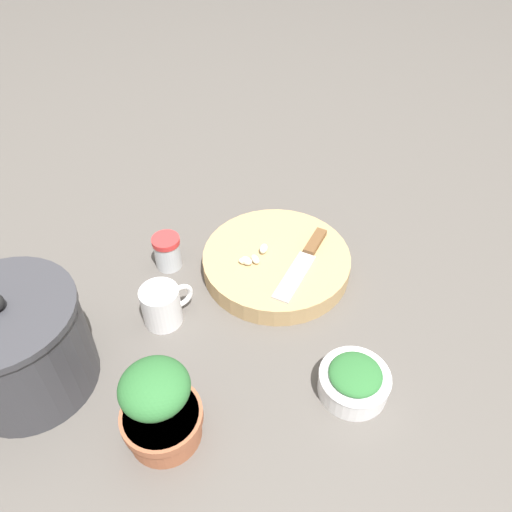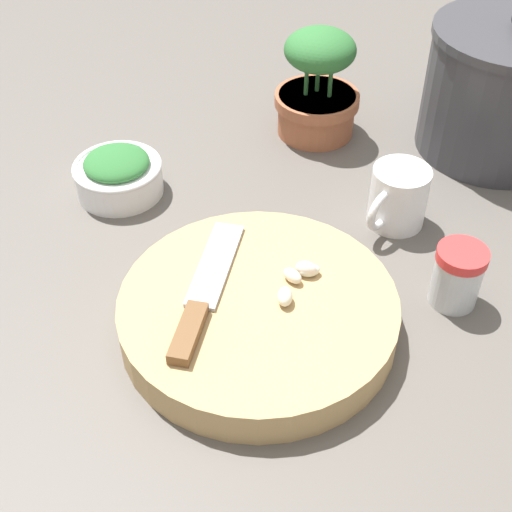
% 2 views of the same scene
% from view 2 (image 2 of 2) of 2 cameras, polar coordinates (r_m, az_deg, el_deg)
% --- Properties ---
extents(ground_plane, '(5.00, 5.00, 0.00)m').
position_cam_2_polar(ground_plane, '(0.83, 1.13, -2.12)').
color(ground_plane, '#56514C').
extents(cutting_board, '(0.30, 0.30, 0.04)m').
position_cam_2_polar(cutting_board, '(0.76, 0.01, -4.63)').
color(cutting_board, tan).
rests_on(cutting_board, ground_plane).
extents(chef_knife, '(0.07, 0.21, 0.01)m').
position_cam_2_polar(chef_knife, '(0.75, -4.43, -3.21)').
color(chef_knife, brown).
rests_on(chef_knife, cutting_board).
extents(garlic_cloves, '(0.05, 0.07, 0.02)m').
position_cam_2_polar(garlic_cloves, '(0.76, 3.20, -1.79)').
color(garlic_cloves, beige).
rests_on(garlic_cloves, cutting_board).
extents(herb_bowl, '(0.12, 0.12, 0.06)m').
position_cam_2_polar(herb_bowl, '(0.96, -11.16, 6.44)').
color(herb_bowl, white).
rests_on(herb_bowl, ground_plane).
extents(spice_jar, '(0.06, 0.06, 0.07)m').
position_cam_2_polar(spice_jar, '(0.81, 15.64, -1.50)').
color(spice_jar, silver).
rests_on(spice_jar, ground_plane).
extents(coffee_mug, '(0.08, 0.09, 0.08)m').
position_cam_2_polar(coffee_mug, '(0.90, 11.06, 4.66)').
color(coffee_mug, white).
rests_on(coffee_mug, ground_plane).
extents(stock_pot, '(0.22, 0.22, 0.21)m').
position_cam_2_polar(stock_pot, '(1.06, 19.02, 12.45)').
color(stock_pot, '#38383D').
rests_on(stock_pot, ground_plane).
extents(potted_herb, '(0.12, 0.12, 0.16)m').
position_cam_2_polar(potted_herb, '(1.05, 4.74, 13.16)').
color(potted_herb, '#A35B3D').
rests_on(potted_herb, ground_plane).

